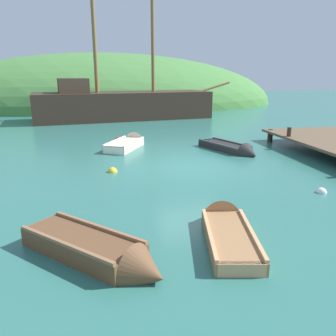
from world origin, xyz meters
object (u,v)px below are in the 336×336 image
rowboat_outer_left (226,231)px  buoy_yellow (113,172)px  rowboat_near_dock (99,254)px  rowboat_outer_right (232,150)px  rowboat_portside (129,144)px  buoy_red (118,140)px  sailing_ship (122,108)px  buoy_white (321,193)px

rowboat_outer_left → buoy_yellow: (-2.40, 5.70, -0.08)m
rowboat_near_dock → rowboat_outer_right: 10.71m
rowboat_outer_left → buoy_yellow: size_ratio=8.95×
rowboat_near_dock → rowboat_outer_left: rowboat_near_dock is taller
rowboat_portside → buoy_red: 2.02m
rowboat_portside → buoy_red: rowboat_portside is taller
rowboat_outer_left → buoy_yellow: 6.19m
sailing_ship → rowboat_near_dock: bearing=-103.4°
buoy_white → buoy_yellow: 7.30m
rowboat_portside → rowboat_outer_left: (1.44, -10.12, -0.05)m
rowboat_near_dock → buoy_red: rowboat_near_dock is taller
rowboat_near_dock → buoy_yellow: rowboat_near_dock is taller
rowboat_outer_left → buoy_white: bearing=-50.9°
rowboat_outer_left → buoy_yellow: bearing=34.0°
rowboat_portside → rowboat_near_dock: 10.82m
sailing_ship → rowboat_near_dock: (-1.89, -21.96, -0.72)m
buoy_white → buoy_yellow: buoy_yellow is taller
rowboat_outer_left → rowboat_outer_right: (3.35, 8.10, 0.01)m
sailing_ship → rowboat_outer_left: size_ratio=5.28×
buoy_white → buoy_red: (-5.79, 10.01, 0.00)m
buoy_red → buoy_yellow: size_ratio=1.06×
sailing_ship → buoy_red: size_ratio=44.42×
rowboat_outer_left → rowboat_outer_right: 8.77m
buoy_red → rowboat_outer_right: bearing=-37.5°
rowboat_outer_left → rowboat_outer_right: bearing=-11.3°
buoy_red → buoy_yellow: (-0.55, -6.40, 0.00)m
rowboat_portside → buoy_red: (-0.41, 1.98, -0.13)m
buoy_yellow → rowboat_outer_right: bearing=22.7°
buoy_yellow → rowboat_outer_left: bearing=-67.2°
rowboat_outer_left → buoy_red: (-1.85, 12.10, -0.08)m
rowboat_outer_left → buoy_red: bearing=19.8°
sailing_ship → buoy_yellow: (-1.40, -15.66, -0.86)m
sailing_ship → rowboat_near_dock: size_ratio=5.50×
rowboat_portside → buoy_white: (5.38, -8.03, -0.13)m
rowboat_outer_left → sailing_ship: bearing=13.8°
rowboat_outer_left → buoy_yellow: rowboat_outer_left is taller
rowboat_outer_left → rowboat_outer_right: rowboat_outer_right is taller
rowboat_near_dock → sailing_ship: bearing=129.9°
rowboat_outer_right → buoy_yellow: rowboat_outer_right is taller
sailing_ship → rowboat_outer_right: 13.98m
rowboat_outer_right → buoy_red: size_ratio=9.44×
rowboat_portside → rowboat_near_dock: bearing=-160.1°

